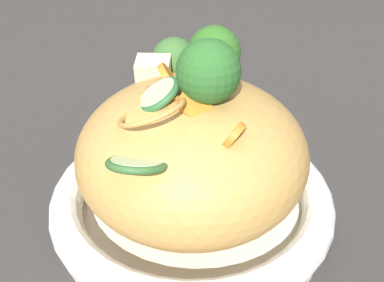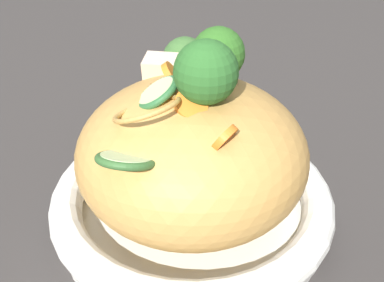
# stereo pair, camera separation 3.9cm
# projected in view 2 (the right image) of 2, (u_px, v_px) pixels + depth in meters

# --- Properties ---
(ground_plane) EXTENTS (3.00, 3.00, 0.00)m
(ground_plane) POSITION_uv_depth(u_px,v_px,m) (192.00, 219.00, 0.44)
(ground_plane) COLOR #34312F
(serving_bowl) EXTENTS (0.27, 0.27, 0.05)m
(serving_bowl) POSITION_uv_depth(u_px,v_px,m) (192.00, 201.00, 0.43)
(serving_bowl) COLOR white
(serving_bowl) RESTS_ON ground_plane
(noodle_heap) EXTENTS (0.21, 0.21, 0.14)m
(noodle_heap) POSITION_uv_depth(u_px,v_px,m) (192.00, 153.00, 0.40)
(noodle_heap) COLOR #C18E47
(noodle_heap) RESTS_ON serving_bowl
(broccoli_florets) EXTENTS (0.09, 0.17, 0.09)m
(broccoli_florets) POSITION_uv_depth(u_px,v_px,m) (202.00, 63.00, 0.38)
(broccoli_florets) COLOR #97B772
(broccoli_florets) RESTS_ON serving_bowl
(carrot_coins) EXTENTS (0.05, 0.12, 0.03)m
(carrot_coins) POSITION_uv_depth(u_px,v_px,m) (193.00, 97.00, 0.36)
(carrot_coins) COLOR orange
(carrot_coins) RESTS_ON serving_bowl
(zucchini_slices) EXTENTS (0.15, 0.15, 0.05)m
(zucchini_slices) POSITION_uv_depth(u_px,v_px,m) (171.00, 106.00, 0.36)
(zucchini_slices) COLOR beige
(zucchini_slices) RESTS_ON serving_bowl
(chicken_chunks) EXTENTS (0.08, 0.10, 0.04)m
(chicken_chunks) POSITION_uv_depth(u_px,v_px,m) (182.00, 73.00, 0.40)
(chicken_chunks) COLOR beige
(chicken_chunks) RESTS_ON serving_bowl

